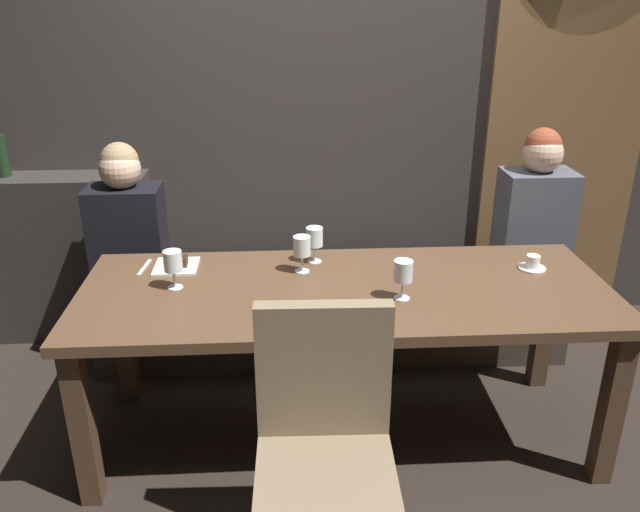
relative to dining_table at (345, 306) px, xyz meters
The scene contains 17 objects.
ground 0.65m from the dining_table, ahead, with size 9.00×9.00×0.00m, color black.
back_wall_tiled 1.49m from the dining_table, 90.00° to the left, with size 6.00×0.12×3.00m, color #383330.
arched_door 1.91m from the dining_table, 40.43° to the left, with size 0.90×0.05×2.55m.
back_counter 1.87m from the dining_table, 146.14° to the left, with size 1.10×0.28×0.95m, color #2F2B29.
dining_table is the anchor object (origin of this frame).
banquette_bench 0.82m from the dining_table, 90.00° to the left, with size 2.50×0.44×0.45m.
chair_near_side 0.74m from the dining_table, 100.54° to the right, with size 0.45×0.45×0.98m.
diner_redhead 1.25m from the dining_table, 146.71° to the left, with size 0.36×0.24×0.76m.
diner_bearded 1.27m from the dining_table, 33.31° to the left, with size 0.36×0.24×0.80m.
wine_bottle_dark_red 2.08m from the dining_table, 149.00° to the left, with size 0.08×0.08×0.33m.
wine_glass_end_left 0.32m from the dining_table, 28.08° to the right, with size 0.08×0.08×0.16m.
wine_glass_far_right 0.73m from the dining_table, behind, with size 0.08×0.08×0.16m.
wine_glass_end_right 0.32m from the dining_table, 135.61° to the left, with size 0.08×0.08×0.16m.
wine_glass_near_left 0.36m from the dining_table, 112.58° to the left, with size 0.08×0.08×0.16m.
espresso_cup 0.86m from the dining_table, ahead, with size 0.12×0.12×0.06m.
dessert_plate 0.78m from the dining_table, 161.08° to the left, with size 0.19×0.19×0.05m.
fork_on_table 0.91m from the dining_table, 163.94° to the left, with size 0.02×0.17×0.01m, color silver.
Camera 1 is at (-0.25, -2.37, 1.89)m, focal length 35.84 mm.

